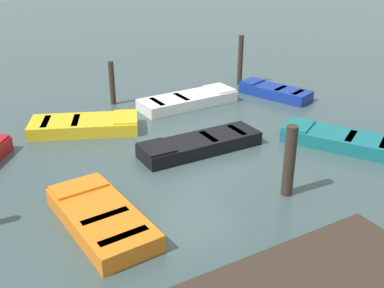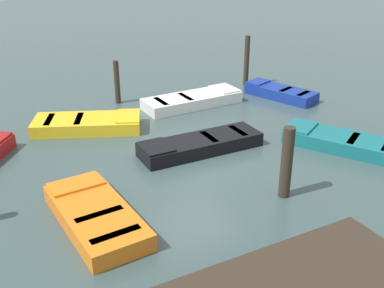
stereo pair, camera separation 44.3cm
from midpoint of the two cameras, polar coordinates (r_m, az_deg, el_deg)
ground_plane at (r=13.32m, az=-0.95°, el=-1.38°), size 80.00×80.00×0.00m
rowboat_teal at (r=14.43m, az=17.09°, el=0.54°), size 2.74×3.59×0.46m
rowboat_black at (r=13.49m, az=0.00°, el=-0.02°), size 3.70×1.22×0.46m
rowboat_yellow at (r=15.33m, az=-13.91°, el=2.32°), size 3.69×2.67×0.46m
rowboat_orange at (r=10.35m, az=-12.48°, el=-8.86°), size 1.54×3.21×0.46m
rowboat_blue at (r=18.43m, az=9.56°, el=6.45°), size 1.83×2.97×0.46m
rowboat_white at (r=17.21m, az=-1.16°, el=5.49°), size 3.72×1.31×0.46m
mooring_piling_far_right at (r=11.15m, az=10.88°, el=-2.10°), size 0.28×0.28×1.80m
mooring_piling_mid_left at (r=17.49m, az=-10.61°, el=7.44°), size 0.20×0.20×1.62m
mooring_piling_near_right at (r=19.65m, az=5.36°, el=10.30°), size 0.21×0.21×2.08m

